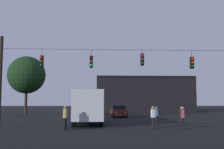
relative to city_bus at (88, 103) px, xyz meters
name	(u,v)px	position (x,y,z in m)	size (l,w,h in m)	color
ground_plane	(111,120)	(2.39, 3.52, -1.87)	(168.00, 168.00, 0.00)	black
overhead_signal_span	(117,76)	(2.42, -5.03, 2.17)	(18.35, 0.44, 7.14)	black
city_bus	(88,103)	(0.00, 0.00, 0.00)	(2.81, 11.06, 3.00)	#B7BCC6
car_near_right	(119,111)	(3.67, 9.14, -1.07)	(2.01, 4.41, 1.52)	#511919
car_far_left	(90,110)	(-0.15, 14.83, -1.07)	(2.10, 4.43, 1.52)	#99999E
pedestrian_crossing_left	(183,116)	(7.31, -6.19, -0.93)	(0.34, 0.42, 1.65)	black
pedestrian_crossing_center	(153,116)	(5.14, -5.76, -0.91)	(0.30, 0.40, 1.68)	black
pedestrian_crossing_right	(182,115)	(8.09, -3.34, -0.97)	(0.32, 0.41, 1.59)	black
pedestrian_near_bus	(157,115)	(6.00, -3.05, -0.98)	(0.31, 0.40, 1.58)	black
pedestrian_trailing	(65,116)	(-1.43, -6.45, -0.86)	(0.32, 0.41, 1.76)	black
corner_building	(141,95)	(9.63, 28.18, 1.38)	(17.60, 13.92, 6.48)	black
tree_left_silhouette	(27,75)	(-10.24, 17.44, 4.29)	(5.92, 5.92, 9.13)	#2D2116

